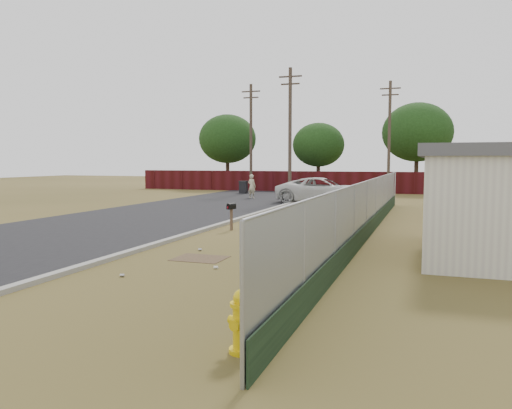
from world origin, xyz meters
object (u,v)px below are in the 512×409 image
at_px(fire_hydrant, 242,322).
at_px(pedestrian, 252,186).
at_px(mailbox, 231,209).
at_px(pickup_truck, 322,190).
at_px(trash_bin, 243,187).

xyz_separation_m(fire_hydrant, pedestrian, (-9.63, 27.36, 0.42)).
distance_m(fire_hydrant, pedestrian, 29.01).
distance_m(mailbox, pedestrian, 16.60).
relative_size(mailbox, pedestrian, 0.61).
xyz_separation_m(pickup_truck, pedestrian, (-5.60, 2.24, 0.05)).
bearing_deg(pickup_truck, mailbox, 175.78).
bearing_deg(pickup_truck, trash_bin, 47.62).
bearing_deg(pedestrian, fire_hydrant, 126.38).
height_order(fire_hydrant, pedestrian, pedestrian).
bearing_deg(pedestrian, pickup_truck, 175.21).
height_order(fire_hydrant, pickup_truck, pickup_truck).
distance_m(fire_hydrant, mailbox, 12.44).
bearing_deg(trash_bin, pedestrian, -63.03).
height_order(fire_hydrant, trash_bin, trash_bin).
bearing_deg(fire_hydrant, pickup_truck, 99.10).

